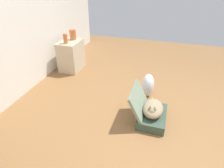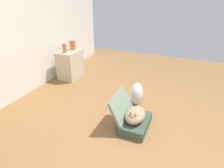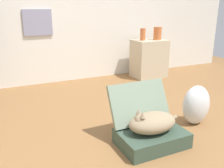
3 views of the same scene
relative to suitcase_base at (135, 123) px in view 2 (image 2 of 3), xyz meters
name	(u,v)px [view 2 (image 2 of 3)]	position (x,y,z in m)	size (l,w,h in m)	color
ground_plane	(129,132)	(-0.15, 0.03, -0.07)	(7.68, 7.68, 0.00)	olive
suitcase_base	(135,123)	(0.00, 0.00, 0.00)	(0.57, 0.39, 0.13)	#384C3D
suitcase_lid	(121,106)	(0.00, 0.22, 0.25)	(0.57, 0.39, 0.04)	gray
cat	(135,115)	(-0.01, 0.00, 0.15)	(0.51, 0.28, 0.21)	#998466
plastic_bag_white	(137,94)	(0.63, 0.16, 0.14)	(0.30, 0.21, 0.40)	silver
side_table	(70,64)	(1.20, 1.88, 0.25)	(0.54, 0.40, 0.62)	beige
vase_tall	(64,48)	(1.06, 1.89, 0.65)	(0.09, 0.09, 0.19)	#CC6B38
vase_short	(73,45)	(1.33, 1.86, 0.66)	(0.13, 0.13, 0.21)	#CC6B38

